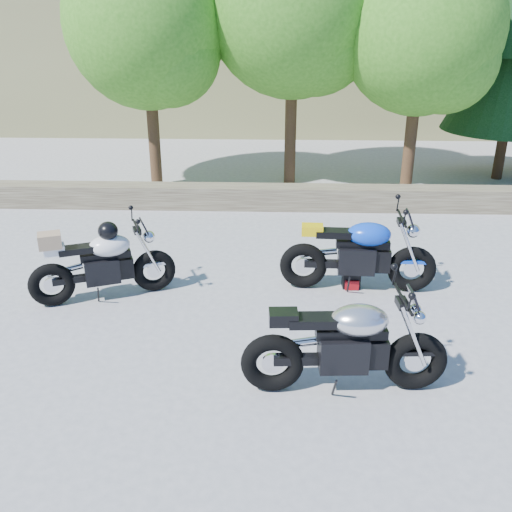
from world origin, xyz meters
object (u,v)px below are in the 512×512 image
(silver_bike, at_px, (347,346))
(backpack, at_px, (351,277))
(white_bike, at_px, (102,262))
(blue_bike, at_px, (359,254))

(silver_bike, height_order, backpack, silver_bike)
(silver_bike, height_order, white_bike, white_bike)
(backpack, bearing_deg, silver_bike, -100.03)
(silver_bike, height_order, blue_bike, blue_bike)
(silver_bike, distance_m, white_bike, 3.98)
(backpack, bearing_deg, white_bike, -174.26)
(silver_bike, xyz_separation_m, backpack, (0.38, 2.64, -0.39))
(white_bike, relative_size, blue_bike, 0.86)
(blue_bike, relative_size, backpack, 6.49)
(white_bike, distance_m, blue_bike, 3.84)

